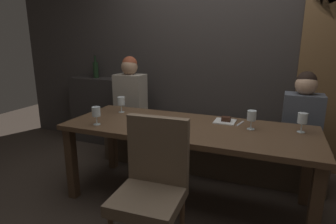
{
  "coord_description": "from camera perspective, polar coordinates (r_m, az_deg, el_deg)",
  "views": [
    {
      "loc": [
        0.72,
        -2.27,
        1.49
      ],
      "look_at": [
        -0.2,
        0.03,
        0.84
      ],
      "focal_mm": 29.95,
      "sensor_mm": 36.0,
      "label": 1
    }
  ],
  "objects": [
    {
      "name": "fork_on_table",
      "position": [
        2.63,
        14.46,
        -2.28
      ],
      "size": [
        0.05,
        0.17,
        0.01
      ],
      "primitive_type": "cube",
      "rotation": [
        0.0,
        0.0,
        -0.23
      ],
      "color": "silver",
      "rests_on": "dining_table"
    },
    {
      "name": "banquette_bench",
      "position": [
        3.31,
        7.61,
        -7.85
      ],
      "size": [
        2.5,
        0.44,
        0.45
      ],
      "color": "#4A3C2E",
      "rests_on": "ground"
    },
    {
      "name": "ground",
      "position": [
        2.81,
        3.73,
        -17.33
      ],
      "size": [
        9.0,
        9.0,
        0.0
      ],
      "primitive_type": "plane",
      "color": "#382D26"
    },
    {
      "name": "back_wall_tiled",
      "position": [
        3.57,
        10.47,
        14.62
      ],
      "size": [
        6.0,
        0.12,
        3.0
      ],
      "primitive_type": "cube",
      "color": "#383330",
      "rests_on": "ground"
    },
    {
      "name": "back_counter",
      "position": [
        4.14,
        -12.25,
        0.17
      ],
      "size": [
        1.1,
        0.28,
        0.95
      ],
      "primitive_type": "cube",
      "color": "#2F2B29",
      "rests_on": "ground"
    },
    {
      "name": "wine_bottle_dark_red",
      "position": [
        4.14,
        -14.5,
        8.41
      ],
      "size": [
        0.08,
        0.08,
        0.33
      ],
      "color": "black",
      "rests_on": "back_counter"
    },
    {
      "name": "diner_redhead",
      "position": [
        3.51,
        -7.67,
        4.0
      ],
      "size": [
        0.36,
        0.24,
        0.84
      ],
      "color": "#9E9384",
      "rests_on": "banquette_bench"
    },
    {
      "name": "wine_glass_end_left",
      "position": [
        2.54,
        25.69,
        -1.31
      ],
      "size": [
        0.08,
        0.08,
        0.16
      ],
      "color": "silver",
      "rests_on": "dining_table"
    },
    {
      "name": "dining_table",
      "position": [
        2.53,
        3.98,
        -4.7
      ],
      "size": [
        2.2,
        0.84,
        0.74
      ],
      "color": "#493422",
      "rests_on": "ground"
    },
    {
      "name": "wine_glass_end_right",
      "position": [
        2.58,
        -14.41,
        -0.1
      ],
      "size": [
        0.08,
        0.08,
        0.16
      ],
      "color": "silver",
      "rests_on": "dining_table"
    },
    {
      "name": "chair_near_side",
      "position": [
        1.96,
        -3.22,
        -13.78
      ],
      "size": [
        0.46,
        0.46,
        0.98
      ],
      "color": "brown",
      "rests_on": "ground"
    },
    {
      "name": "dessert_plate",
      "position": [
        2.65,
        11.58,
        -1.72
      ],
      "size": [
        0.19,
        0.19,
        0.05
      ],
      "color": "white",
      "rests_on": "dining_table"
    },
    {
      "name": "wine_glass_far_right",
      "position": [
        2.97,
        -9.51,
        2.08
      ],
      "size": [
        0.08,
        0.08,
        0.16
      ],
      "color": "silver",
      "rests_on": "dining_table"
    },
    {
      "name": "diner_bearded",
      "position": [
        3.04,
        25.74,
        0.08
      ],
      "size": [
        0.36,
        0.24,
        0.74
      ],
      "color": "#4C515B",
      "rests_on": "banquette_bench"
    },
    {
      "name": "wine_glass_near_left",
      "position": [
        2.47,
        16.65,
        -0.89
      ],
      "size": [
        0.08,
        0.08,
        0.16
      ],
      "color": "silver",
      "rests_on": "dining_table"
    }
  ]
}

